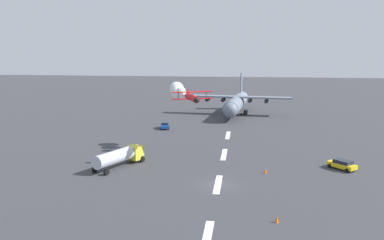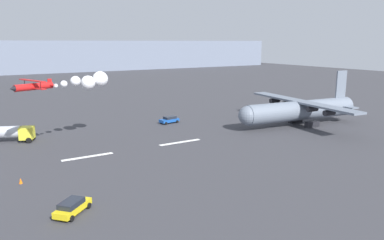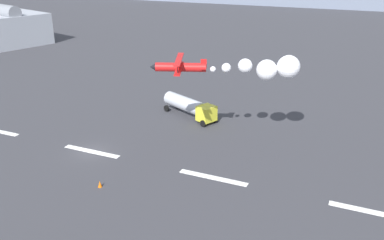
{
  "view_description": "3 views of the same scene",
  "coord_description": "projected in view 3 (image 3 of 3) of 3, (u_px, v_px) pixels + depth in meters",
  "views": [
    {
      "loc": [
        -54.73,
        -3.42,
        18.64
      ],
      "look_at": [
        10.25,
        4.96,
        7.2
      ],
      "focal_mm": 38.46,
      "sensor_mm": 36.0,
      "label": 1
    },
    {
      "loc": [
        1.9,
        -55.66,
        17.49
      ],
      "look_at": [
        35.42,
        0.0,
        3.79
      ],
      "focal_mm": 34.67,
      "sensor_mm": 36.0,
      "label": 2
    },
    {
      "loc": [
        30.83,
        -38.26,
        23.16
      ],
      "look_at": [
        12.19,
        3.84,
        4.86
      ],
      "focal_mm": 38.99,
      "sensor_mm": 36.0,
      "label": 3
    }
  ],
  "objects": [
    {
      "name": "runway_stripe_5",
      "position": [
        372.0,
        212.0,
        40.27
      ],
      "size": [
        8.0,
        0.9,
        0.01
      ],
      "primitive_type": "cube",
      "color": "white",
      "rests_on": "ground"
    },
    {
      "name": "fuel_tanker_truck",
      "position": [
        190.0,
        106.0,
        63.27
      ],
      "size": [
        9.93,
        6.42,
        2.9
      ],
      "color": "yellow",
      "rests_on": "ground"
    },
    {
      "name": "runway_stripe_3",
      "position": [
        92.0,
        151.0,
        52.66
      ],
      "size": [
        8.0,
        0.9,
        0.01
      ],
      "primitive_type": "cube",
      "color": "white",
      "rests_on": "ground"
    },
    {
      "name": "runway_stripe_4",
      "position": [
        213.0,
        178.0,
        46.47
      ],
      "size": [
        8.0,
        0.9,
        0.01
      ],
      "primitive_type": "cube",
      "color": "white",
      "rests_on": "ground"
    },
    {
      "name": "stunt_biplane_red",
      "position": [
        257.0,
        68.0,
        48.66
      ],
      "size": [
        16.69,
        9.04,
        3.06
      ],
      "color": "red"
    },
    {
      "name": "traffic_cone_far",
      "position": [
        100.0,
        184.0,
        44.47
      ],
      "size": [
        0.44,
        0.44,
        0.75
      ],
      "primitive_type": "cone",
      "color": "orange",
      "rests_on": "ground"
    },
    {
      "name": "ground_plane",
      "position": [
        92.0,
        151.0,
        52.66
      ],
      "size": [
        440.0,
        440.0,
        0.0
      ],
      "primitive_type": "plane",
      "color": "#38383D",
      "rests_on": "ground"
    },
    {
      "name": "hangar_building",
      "position": [
        1.0,
        28.0,
        113.98
      ],
      "size": [
        24.19,
        24.58,
        10.98
      ],
      "color": "#9EA3AD",
      "rests_on": "ground"
    }
  ]
}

